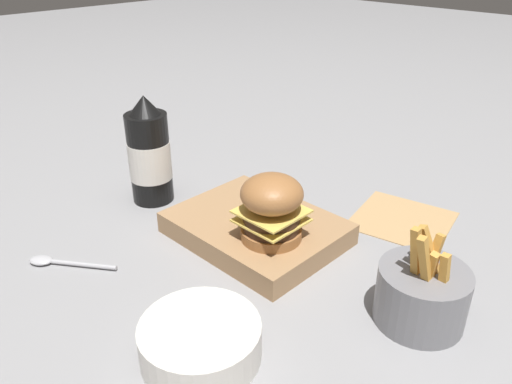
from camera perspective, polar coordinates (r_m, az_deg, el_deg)
ground_plane at (r=0.80m, az=1.70°, el=-7.41°), size 6.00×6.00×0.00m
serving_board at (r=0.84m, az=0.00°, el=-4.15°), size 0.27×0.21×0.04m
burger at (r=0.76m, az=1.97°, el=-1.60°), size 0.10×0.10×0.11m
ketchup_bottle at (r=0.95m, az=-12.09°, el=4.16°), size 0.08×0.08×0.21m
fries_basket at (r=0.69m, az=18.40°, el=-10.97°), size 0.12×0.12×0.14m
side_bowl at (r=0.63m, az=-6.39°, el=-16.44°), size 0.15×0.15×0.05m
spoon at (r=0.84m, az=-21.94°, el=-7.39°), size 0.13×0.10×0.01m
ketchup_puddle at (r=1.03m, az=2.78°, el=1.19°), size 0.04×0.04×0.00m
parchment_square at (r=0.93m, az=16.37°, el=-3.03°), size 0.19×0.19×0.00m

